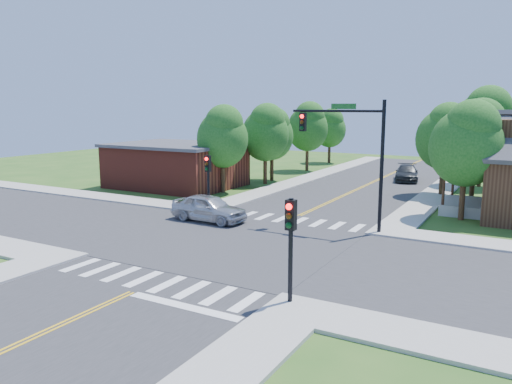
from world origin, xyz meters
The scene contains 25 objects.
ground centered at (0.00, 0.00, 0.00)m, with size 100.00×100.00×0.00m, color #29551A.
road_ns centered at (0.00, 0.00, 0.02)m, with size 10.00×90.00×0.04m, color #2D2D30.
road_ew centered at (0.00, 0.00, 0.03)m, with size 90.00×10.00×0.04m, color #2D2D30.
intersection_patch centered at (0.00, 0.00, 0.00)m, with size 10.20×10.20×0.06m, color #2D2D30.
sidewalk_nw centered at (-15.82, 15.82, 0.07)m, with size 40.00×40.00×0.14m.
crosswalk_north centered at (0.00, 6.20, 0.05)m, with size 8.85×2.00×0.01m.
crosswalk_south centered at (0.00, -6.20, 0.05)m, with size 8.85×2.00×0.01m.
centerline centered at (0.00, 0.00, 0.05)m, with size 0.30×90.00×0.01m.
stop_bar centered at (2.50, -7.60, 0.00)m, with size 4.60×0.45×0.09m, color white.
signal_mast_ne centered at (3.91, 5.59, 4.85)m, with size 5.30×0.42×7.20m.
signal_pole_se centered at (5.60, -5.62, 2.66)m, with size 0.34×0.42×3.80m.
signal_pole_nw centered at (-5.60, 5.58, 2.66)m, with size 0.34×0.42×3.80m.
building_nw centered at (-14.20, 13.20, 1.88)m, with size 10.40×8.40×3.73m.
tree_e_a centered at (9.09, 11.43, 4.77)m, with size 4.28×4.07×7.28m.
tree_e_b centered at (8.94, 18.09, 4.88)m, with size 4.39×4.17×7.46m.
tree_e_c centered at (8.70, 25.84, 5.63)m, with size 5.06×4.81×8.60m.
tree_e_d centered at (9.22, 35.13, 4.93)m, with size 4.43×4.20×7.52m.
tree_w_a centered at (-8.97, 12.53, 4.59)m, with size 4.13×3.92×7.02m.
tree_w_b centered at (-8.55, 20.22, 4.43)m, with size 3.98×3.79×6.77m.
tree_w_c centered at (-8.56, 28.39, 4.83)m, with size 4.34×4.12×7.37m.
tree_w_d centered at (-9.22, 36.64, 4.33)m, with size 3.89×3.69×6.61m.
tree_house centered at (6.60, 19.46, 4.70)m, with size 4.22×4.01×7.18m.
tree_bldg centered at (-8.11, 18.11, 4.68)m, with size 4.20×3.99×7.14m.
car_silver centered at (-4.13, 3.50, 0.81)m, with size 4.85×2.14×1.62m, color #B6B8BE.
car_dgrey centered at (2.44, 26.01, 0.71)m, with size 3.01×5.24×1.43m, color #292C2D.
Camera 1 is at (12.67, -20.59, 6.88)m, focal length 35.00 mm.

